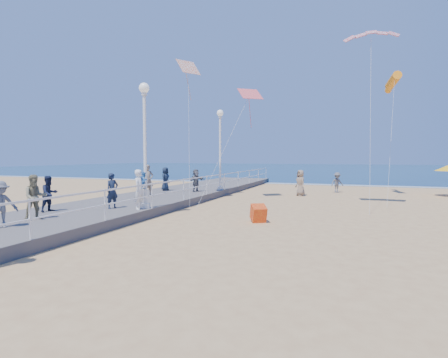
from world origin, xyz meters
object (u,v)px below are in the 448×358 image
(spectator_4, at_px, (165,179))
(spectator_7, at_px, (49,194))
(woman_holding_toddler, at_px, (140,190))
(beach_walker_c, at_px, (300,183))
(spectator_0, at_px, (112,191))
(lamp_post_mid, at_px, (145,132))
(toddler_held, at_px, (144,181))
(box_kite, at_px, (258,215))
(spectator_1, at_px, (35,197))
(spectator_6, at_px, (148,180))
(lamp_post_far, at_px, (220,141))
(beach_walker_a, at_px, (337,183))
(spectator_5, at_px, (196,180))
(spectator_2, at_px, (1,204))

(spectator_4, height_order, spectator_7, spectator_4)
(woman_holding_toddler, height_order, beach_walker_c, woman_holding_toddler)
(spectator_7, bearing_deg, spectator_0, -42.53)
(lamp_post_mid, height_order, spectator_0, lamp_post_mid)
(toddler_held, distance_m, box_kite, 4.98)
(lamp_post_mid, bearing_deg, spectator_7, -145.94)
(spectator_0, height_order, beach_walker_c, spectator_0)
(woman_holding_toddler, height_order, spectator_7, woman_holding_toddler)
(toddler_held, relative_size, spectator_1, 0.45)
(spectator_7, bearing_deg, spectator_6, 1.19)
(lamp_post_mid, xyz_separation_m, toddler_held, (0.10, -0.23, -2.05))
(box_kite, bearing_deg, spectator_7, 168.57)
(lamp_post_mid, bearing_deg, lamp_post_far, 90.00)
(spectator_1, relative_size, beach_walker_a, 1.08)
(lamp_post_far, relative_size, spectator_5, 3.72)
(spectator_4, bearing_deg, spectator_5, -89.62)
(lamp_post_mid, xyz_separation_m, spectator_1, (-2.14, -3.68, -2.47))
(spectator_6, distance_m, beach_walker_a, 13.74)
(toddler_held, xyz_separation_m, spectator_4, (-3.19, 7.32, -0.44))
(lamp_post_far, bearing_deg, box_kite, -60.18)
(spectator_1, distance_m, spectator_5, 10.97)
(spectator_1, height_order, spectator_4, spectator_1)
(spectator_2, height_order, beach_walker_a, spectator_2)
(spectator_5, bearing_deg, spectator_7, -173.97)
(spectator_2, bearing_deg, toddler_held, 3.17)
(toddler_held, height_order, spectator_1, spectator_1)
(spectator_5, xyz_separation_m, spectator_7, (-2.18, -9.35, 0.01))
(spectator_1, distance_m, beach_walker_a, 19.80)
(toddler_held, bearing_deg, spectator_2, 154.85)
(toddler_held, relative_size, beach_walker_a, 0.49)
(spectator_5, bearing_deg, spectator_6, 173.77)
(spectator_6, xyz_separation_m, spectator_7, (-0.68, -6.19, -0.16))
(spectator_0, height_order, spectator_6, spectator_6)
(box_kite, bearing_deg, toddler_held, 159.45)
(box_kite, bearing_deg, lamp_post_far, 89.82)
(toddler_held, xyz_separation_m, spectator_2, (-2.02, -4.90, -0.47))
(beach_walker_c, bearing_deg, beach_walker_a, 103.43)
(spectator_0, distance_m, spectator_6, 4.78)
(spectator_4, distance_m, beach_walker_c, 8.95)
(lamp_post_mid, height_order, spectator_7, lamp_post_mid)
(woman_holding_toddler, distance_m, beach_walker_a, 15.91)
(lamp_post_mid, bearing_deg, beach_walker_a, 61.99)
(beach_walker_c, bearing_deg, spectator_7, -72.84)
(woman_holding_toddler, relative_size, spectator_0, 1.10)
(spectator_2, relative_size, spectator_5, 1.03)
(lamp_post_mid, xyz_separation_m, spectator_4, (-3.09, 7.08, -2.50))
(lamp_post_mid, distance_m, spectator_2, 6.04)
(toddler_held, height_order, box_kite, toddler_held)
(spectator_1, bearing_deg, lamp_post_far, 21.20)
(spectator_1, relative_size, spectator_4, 1.04)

